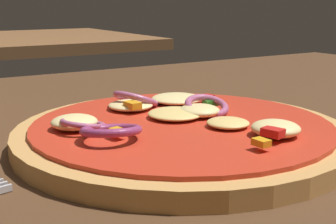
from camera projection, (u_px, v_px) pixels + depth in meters
The scene contains 3 objects.
dining_table at pixel (151, 176), 0.33m from camera, with size 1.27×0.81×0.03m.
pizza at pixel (180, 130), 0.36m from camera, with size 0.25×0.25×0.03m.
background_table at pixel (2, 43), 1.39m from camera, with size 0.82×0.63×0.03m.
Camera 1 is at (-0.15, -0.27, 0.14)m, focal length 49.89 mm.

